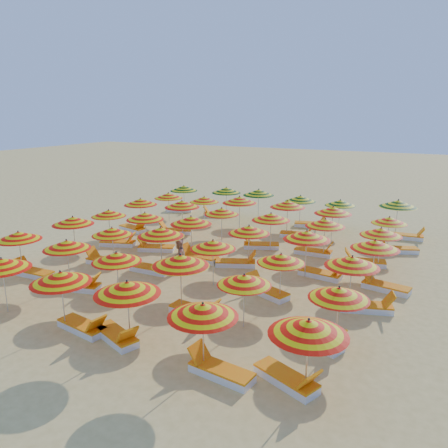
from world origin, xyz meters
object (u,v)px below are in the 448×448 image
(umbrella_27, at_px, (271,217))
(umbrella_3, at_px, (127,288))
(lounger_7, at_px, (316,339))
(umbrella_18, at_px, (109,213))
(umbrella_9, at_px, (180,260))
(umbrella_14, at_px, (161,232))
(umbrella_21, at_px, (249,230))
(lounger_1, at_px, (117,336))
(lounger_5, at_px, (79,286))
(umbrella_35, at_px, (389,220))
(umbrella_33, at_px, (288,204))
(umbrella_38, at_px, (259,192))
(umbrella_41, at_px, (398,204))
(lounger_23, at_px, (297,235))
(lounger_26, at_px, (216,214))
(umbrella_1, at_px, (2,264))
(umbrella_28, at_px, (325,223))
(umbrella_5, at_px, (308,328))
(umbrella_32, at_px, (240,200))
(umbrella_29, at_px, (381,232))
(umbrella_8, at_px, (117,257))
(lounger_12, at_px, (119,243))
(umbrella_13, at_px, (112,231))
(lounger_14, at_px, (199,257))
(umbrella_19, at_px, (145,216))
(umbrella_7, at_px, (67,245))
(lounger_11, at_px, (368,307))
(lounger_2, at_px, (220,371))
(umbrella_34, at_px, (333,210))
(umbrella_23, at_px, (375,245))
(lounger_6, at_px, (196,311))
(umbrella_15, at_px, (213,245))
(umbrella_30, at_px, (168,196))
(lounger_27, at_px, (310,224))
(lounger_0, at_px, (83,327))
(lounger_4, at_px, (33,272))
(lounger_28, at_px, (407,236))
(umbrella_36, at_px, (184,188))
(umbrella_26, at_px, (222,211))
(umbrella_40, at_px, (340,203))
(umbrella_11, at_px, (339,293))
(lounger_25, at_px, (180,209))
(umbrella_24, at_px, (140,202))
(umbrella_17, at_px, (352,262))
(umbrella_10, at_px, (244,280))
(beachgoer_b, at_px, (179,256))
(lounger_21, at_px, (314,252))
(umbrella_39, at_px, (301,199))
(lounger_17, at_px, (385,287))
(lounger_3, at_px, (287,379))
(lounger_19, at_px, (175,231))
(lounger_20, at_px, (260,245))
(lounger_24, at_px, (398,250))
(umbrella_22, at_px, (307,235))
(umbrella_20, at_px, (191,220))
(lounger_10, at_px, (266,291))
(lounger_9, at_px, (151,269))
(umbrella_25, at_px, (182,204))
(lounger_18, at_px, (133,228))

(umbrella_27, bearing_deg, umbrella_3, -92.29)
(lounger_7, bearing_deg, umbrella_18, -179.93)
(umbrella_9, relative_size, umbrella_14, 1.11)
(umbrella_21, xyz_separation_m, lounger_1, (-0.87, -7.48, -1.51))
(lounger_5, bearing_deg, umbrella_35, 31.57)
(umbrella_33, height_order, umbrella_38, umbrella_38)
(umbrella_41, xyz_separation_m, lounger_23, (-4.61, -2.52, -1.65))
(umbrella_35, bearing_deg, lounger_26, 165.95)
(umbrella_1, bearing_deg, umbrella_28, 52.36)
(umbrella_5, relative_size, umbrella_32, 0.99)
(umbrella_3, relative_size, umbrella_29, 1.01)
(umbrella_8, distance_m, lounger_12, 6.81)
(umbrella_13, xyz_separation_m, lounger_23, (5.58, 8.01, -1.43))
(lounger_14, bearing_deg, umbrella_21, -170.43)
(umbrella_19, bearing_deg, umbrella_7, -88.19)
(lounger_11, bearing_deg, lounger_2, -133.78)
(umbrella_34, bearing_deg, umbrella_23, -60.60)
(umbrella_3, bearing_deg, umbrella_18, 134.41)
(umbrella_21, xyz_separation_m, lounger_6, (0.34, -5.02, -1.51))
(lounger_1, bearing_deg, umbrella_15, 105.09)
(umbrella_30, bearing_deg, lounger_27, 18.16)
(lounger_0, xyz_separation_m, lounger_4, (-5.18, 2.52, 0.00))
(lounger_28, bearing_deg, umbrella_29, -101.98)
(umbrella_9, relative_size, umbrella_36, 1.10)
(umbrella_32, bearing_deg, umbrella_3, -79.01)
(umbrella_8, height_order, umbrella_26, umbrella_26)
(umbrella_40, bearing_deg, umbrella_11, -77.48)
(lounger_6, xyz_separation_m, lounger_25, (-8.81, 12.70, 0.00))
(umbrella_24, bearing_deg, umbrella_17, -20.92)
(umbrella_10, bearing_deg, beachgoer_b, 144.27)
(umbrella_9, relative_size, umbrella_29, 1.14)
(umbrella_21, bearing_deg, lounger_21, 54.44)
(umbrella_39, distance_m, lounger_1, 15.20)
(umbrella_8, distance_m, lounger_17, 9.88)
(umbrella_11, relative_size, umbrella_33, 0.79)
(umbrella_17, bearing_deg, lounger_3, -95.14)
(umbrella_7, height_order, lounger_19, umbrella_7)
(umbrella_3, relative_size, lounger_23, 1.10)
(lounger_1, distance_m, lounger_20, 10.17)
(lounger_24, bearing_deg, lounger_23, -26.99)
(umbrella_22, relative_size, lounger_21, 1.33)
(umbrella_20, distance_m, lounger_26, 8.35)
(lounger_10, bearing_deg, umbrella_39, -57.12)
(lounger_9, relative_size, lounger_27, 0.96)
(lounger_2, bearing_deg, umbrella_25, -46.59)
(lounger_5, bearing_deg, umbrella_34, 40.79)
(lounger_12, relative_size, lounger_27, 1.00)
(umbrella_23, bearing_deg, lounger_18, 170.50)
(lounger_19, bearing_deg, umbrella_32, -168.35)
(lounger_12, relative_size, lounger_19, 1.00)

